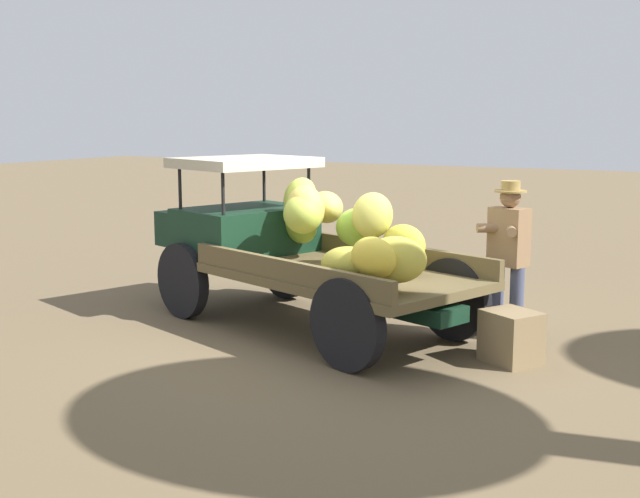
{
  "coord_description": "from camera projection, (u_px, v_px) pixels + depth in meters",
  "views": [
    {
      "loc": [
        -4.08,
        7.71,
        2.39
      ],
      "look_at": [
        0.19,
        -0.11,
        0.93
      ],
      "focal_mm": 45.82,
      "sensor_mm": 36.0,
      "label": 1
    }
  ],
  "objects": [
    {
      "name": "ground_plane",
      "position": [
        330.0,
        335.0,
        8.99
      ],
      "size": [
        60.0,
        60.0,
        0.0
      ],
      "primitive_type": "plane",
      "color": "brown"
    },
    {
      "name": "wooden_crate",
      "position": [
        511.0,
        337.0,
        7.95
      ],
      "size": [
        0.66,
        0.63,
        0.51
      ],
      "primitive_type": "cube",
      "rotation": [
        0.0,
        0.0,
        2.61
      ],
      "color": "olive",
      "rests_on": "ground"
    },
    {
      "name": "farmer",
      "position": [
        508.0,
        250.0,
        8.7
      ],
      "size": [
        0.56,
        0.52,
        1.71
      ],
      "rotation": [
        0.0,
        0.0,
        1.21
      ],
      "color": "#484E68",
      "rests_on": "ground"
    },
    {
      "name": "truck",
      "position": [
        292.0,
        242.0,
        9.38
      ],
      "size": [
        4.66,
        2.88,
        1.89
      ],
      "rotation": [
        0.0,
        0.0,
        -0.33
      ],
      "color": "black",
      "rests_on": "ground"
    }
  ]
}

